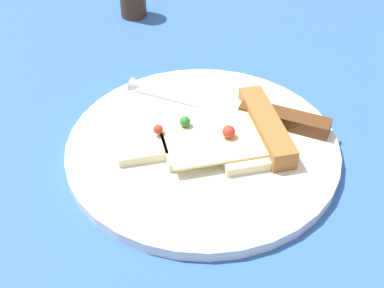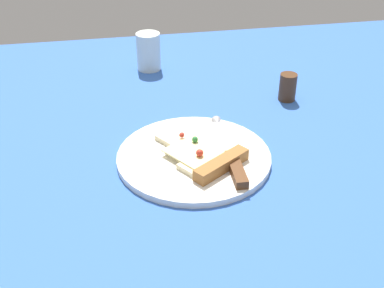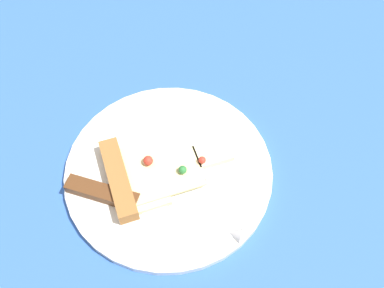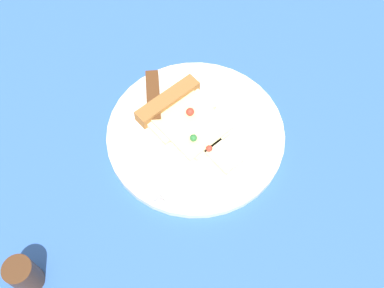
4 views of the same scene
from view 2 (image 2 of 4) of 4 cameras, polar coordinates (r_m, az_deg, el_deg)
The scene contains 6 objects.
ground_plane at distance 94.49cm, azimuth 6.58°, elevation -3.10°, with size 144.01×144.01×3.00cm.
plate at distance 93.99cm, azimuth 0.21°, elevation -1.50°, with size 28.95×28.95×1.22cm, color white.
pizza_slice at distance 91.70cm, azimuth 1.36°, elevation -1.42°, with size 18.78×16.22×2.65cm.
knife at distance 92.39cm, azimuth 4.44°, elevation -1.37°, with size 24.06×2.95×2.45cm.
drinking_glass at distance 130.22cm, azimuth -4.98°, elevation 10.48°, with size 6.12×6.12×9.55cm, color silver.
pepper_shaker at distance 116.46cm, azimuth 10.87°, elevation 6.40°, with size 3.90×3.90×6.30cm, color #4C2D19.
Camera 2 is at (73.29, -24.55, 52.90)cm, focal length 46.71 mm.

